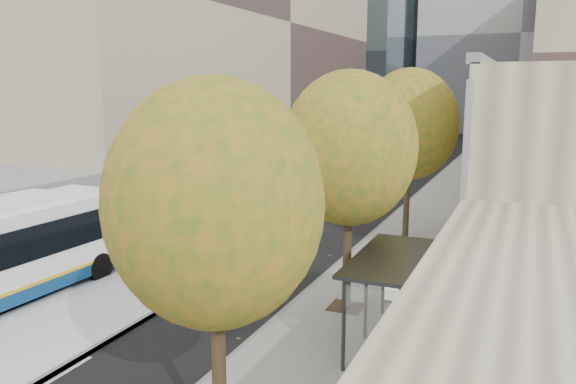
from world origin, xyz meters
The scene contains 11 objects.
bus_platform centered at (-3.88, 35.00, 0.07)m, with size 4.25×150.00×0.15m, color silver.
sidewalk centered at (4.12, 35.00, 0.04)m, with size 4.75×150.00×0.08m, color gray.
building_midrise centered at (-22.50, 41.00, 12.50)m, with size 24.00×46.00×25.00m, color tan.
building_far_block centered at (6.00, 96.00, 15.00)m, with size 30.00×18.00×30.00m, color #9D9892.
bus_shelter centered at (5.69, 10.96, 2.19)m, with size 1.90×4.40×2.53m.
tree_b centered at (3.60, 5.00, 5.04)m, with size 4.00×4.00×6.97m.
tree_c centered at (3.60, 13.00, 5.25)m, with size 4.20×4.20×7.28m.
tree_d centered at (3.60, 22.00, 5.47)m, with size 4.40×4.40×7.60m.
bus_far centered at (-7.48, 30.83, 1.72)m, with size 3.93×18.99×3.14m.
cyclist centered at (0.95, 10.21, 0.74)m, with size 0.82×1.62×1.99m.
distant_car centered at (-7.31, 41.10, 0.66)m, with size 1.57×3.89×1.33m, color white.
Camera 1 is at (8.79, -3.55, 7.10)m, focal length 35.00 mm.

